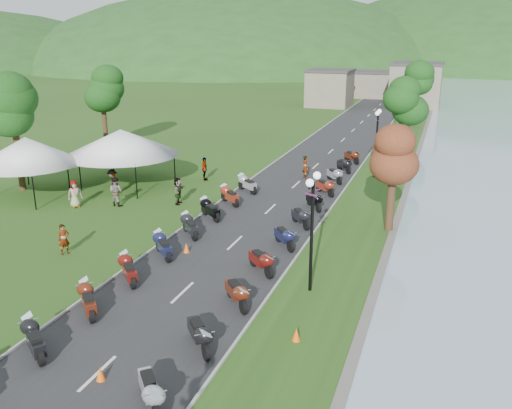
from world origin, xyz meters
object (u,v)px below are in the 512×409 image
(pedestrian_c, at_px, (114,196))
(pedestrian_a, at_px, (65,254))
(vendor_tent_main, at_px, (123,157))
(pedestrian_b, at_px, (117,205))

(pedestrian_c, bearing_deg, pedestrian_a, -3.59)
(vendor_tent_main, xyz_separation_m, pedestrian_b, (2.26, -4.43, -2.00))
(pedestrian_b, height_order, pedestrian_c, pedestrian_b)
(vendor_tent_main, distance_m, pedestrian_a, 12.94)
(vendor_tent_main, distance_m, pedestrian_b, 5.36)
(pedestrian_a, height_order, pedestrian_b, pedestrian_b)
(vendor_tent_main, xyz_separation_m, pedestrian_c, (0.83, -2.64, -2.00))
(vendor_tent_main, bearing_deg, pedestrian_b, -62.99)
(vendor_tent_main, height_order, pedestrian_c, vendor_tent_main)
(vendor_tent_main, distance_m, pedestrian_c, 3.42)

